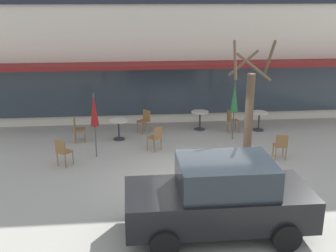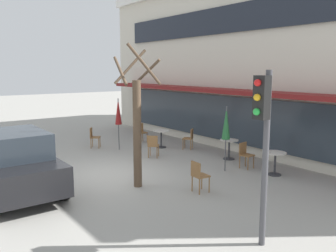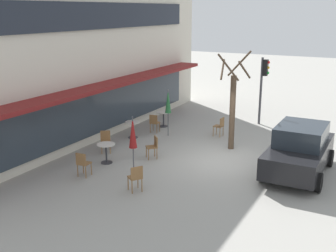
{
  "view_description": "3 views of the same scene",
  "coord_description": "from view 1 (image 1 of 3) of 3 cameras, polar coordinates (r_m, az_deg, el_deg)",
  "views": [
    {
      "loc": [
        -1.93,
        -11.12,
        5.29
      ],
      "look_at": [
        -0.62,
        2.46,
        0.96
      ],
      "focal_mm": 45.0,
      "sensor_mm": 36.0,
      "label": 1
    },
    {
      "loc": [
        10.17,
        -4.88,
        3.4
      ],
      "look_at": [
        -0.61,
        3.09,
        1.27
      ],
      "focal_mm": 38.0,
      "sensor_mm": 36.0,
      "label": 2
    },
    {
      "loc": [
        -14.6,
        -5.24,
        5.68
      ],
      "look_at": [
        -0.53,
        2.29,
        1.25
      ],
      "focal_mm": 45.0,
      "sensor_mm": 36.0,
      "label": 3
    }
  ],
  "objects": [
    {
      "name": "ground_plane",
      "position": [
        12.46,
        3.96,
        -7.56
      ],
      "size": [
        80.0,
        80.0,
        0.0
      ],
      "primitive_type": "plane",
      "color": "#9E9B93"
    },
    {
      "name": "building_facade",
      "position": [
        21.23,
        -0.28,
        13.47
      ],
      "size": [
        18.93,
        9.1,
        7.53
      ],
      "color": "beige",
      "rests_on": "ground"
    },
    {
      "name": "cafe_table_near_wall",
      "position": [
        17.2,
        12.23,
        1.07
      ],
      "size": [
        0.7,
        0.7,
        0.76
      ],
      "color": "#333338",
      "rests_on": "ground"
    },
    {
      "name": "cafe_table_streetside",
      "position": [
        15.86,
        -6.71,
        -0.05
      ],
      "size": [
        0.7,
        0.7,
        0.76
      ],
      "color": "#333338",
      "rests_on": "ground"
    },
    {
      "name": "cafe_table_by_tree",
      "position": [
        16.94,
        4.34,
        1.17
      ],
      "size": [
        0.7,
        0.7,
        0.76
      ],
      "color": "#333338",
      "rests_on": "ground"
    },
    {
      "name": "patio_umbrella_green_folded",
      "position": [
        15.67,
        8.99,
        3.86
      ],
      "size": [
        0.28,
        0.28,
        2.2
      ],
      "color": "#4C4C51",
      "rests_on": "ground"
    },
    {
      "name": "patio_umbrella_cream_folded",
      "position": [
        13.95,
        -9.98,
        2.11
      ],
      "size": [
        0.28,
        0.28,
        2.2
      ],
      "color": "#4C4C51",
      "rests_on": "ground"
    },
    {
      "name": "cafe_chair_0",
      "position": [
        15.87,
        -12.16,
        -0.28
      ],
      "size": [
        0.43,
        0.43,
        0.89
      ],
      "color": "olive",
      "rests_on": "ground"
    },
    {
      "name": "cafe_chair_1",
      "position": [
        16.76,
        8.61,
        0.87
      ],
      "size": [
        0.44,
        0.44,
        0.89
      ],
      "color": "olive",
      "rests_on": "ground"
    },
    {
      "name": "cafe_chair_2",
      "position": [
        16.6,
        -3.18,
        0.89
      ],
      "size": [
        0.56,
        0.56,
        0.89
      ],
      "color": "olive",
      "rests_on": "ground"
    },
    {
      "name": "cafe_chair_3",
      "position": [
        13.73,
        -14.05,
        -3.26
      ],
      "size": [
        0.56,
        0.56,
        0.89
      ],
      "color": "olive",
      "rests_on": "ground"
    },
    {
      "name": "cafe_chair_4",
      "position": [
        14.63,
        -1.65,
        -1.42
      ],
      "size": [
        0.57,
        0.57,
        0.89
      ],
      "color": "olive",
      "rests_on": "ground"
    },
    {
      "name": "cafe_chair_5",
      "position": [
        14.34,
        15.02,
        -2.43
      ],
      "size": [
        0.43,
        0.43,
        0.89
      ],
      "color": "olive",
      "rests_on": "ground"
    },
    {
      "name": "parked_sedan",
      "position": [
        9.73,
        7.04,
        -9.51
      ],
      "size": [
        4.2,
        2.03,
        1.76
      ],
      "color": "black",
      "rests_on": "ground"
    },
    {
      "name": "street_tree",
      "position": [
        12.51,
        10.87,
        1.29
      ],
      "size": [
        1.17,
        1.2,
        4.09
      ],
      "color": "brown",
      "rests_on": "ground"
    }
  ]
}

